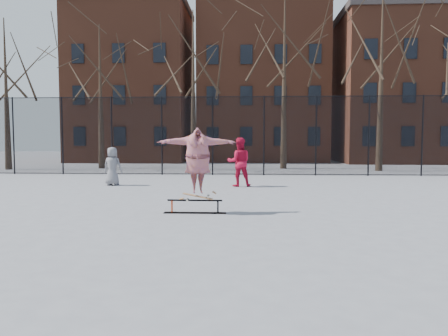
# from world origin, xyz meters

# --- Properties ---
(ground) EXTENTS (100.00, 100.00, 0.00)m
(ground) POSITION_xyz_m (0.00, 0.00, 0.00)
(ground) COLOR slate
(skate_rail) EXTENTS (1.58, 0.24, 0.35)m
(skate_rail) POSITION_xyz_m (-0.93, 1.77, 0.14)
(skate_rail) COLOR black
(skate_rail) RESTS_ON ground
(skateboard) EXTENTS (0.83, 0.20, 0.10)m
(skateboard) POSITION_xyz_m (-0.85, 1.77, 0.40)
(skateboard) COLOR #A27140
(skateboard) RESTS_ON skate_rail
(skater) EXTENTS (2.10, 0.97, 1.65)m
(skater) POSITION_xyz_m (-0.85, 1.77, 1.27)
(skater) COLOR #4A3D99
(skater) RESTS_ON skateboard
(bystander_grey) EXTENTS (0.80, 0.57, 1.53)m
(bystander_grey) POSITION_xyz_m (-5.00, 7.98, 0.77)
(bystander_grey) COLOR slate
(bystander_grey) RESTS_ON ground
(bystander_red) EXTENTS (1.01, 0.83, 1.91)m
(bystander_red) POSITION_xyz_m (0.06, 7.91, 0.95)
(bystander_red) COLOR #BB1030
(bystander_red) RESTS_ON ground
(fence) EXTENTS (34.03, 0.07, 4.00)m
(fence) POSITION_xyz_m (-0.01, 13.00, 2.05)
(fence) COLOR black
(fence) RESTS_ON ground
(tree_row) EXTENTS (33.66, 7.46, 10.67)m
(tree_row) POSITION_xyz_m (-0.25, 17.15, 7.36)
(tree_row) COLOR black
(tree_row) RESTS_ON ground
(rowhouses) EXTENTS (29.00, 7.00, 13.00)m
(rowhouses) POSITION_xyz_m (0.72, 26.00, 6.06)
(rowhouses) COLOR brown
(rowhouses) RESTS_ON ground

